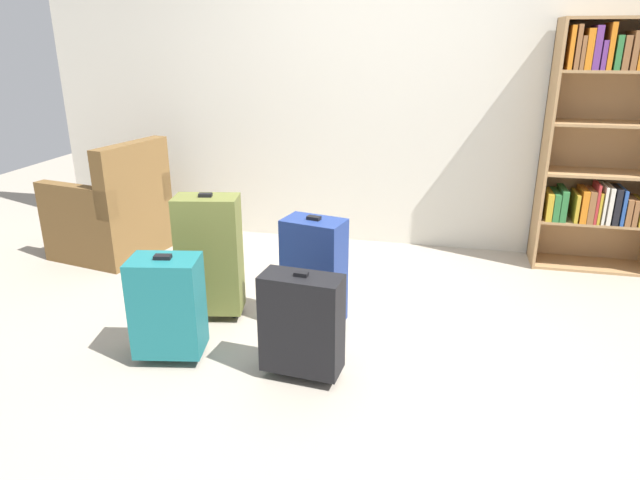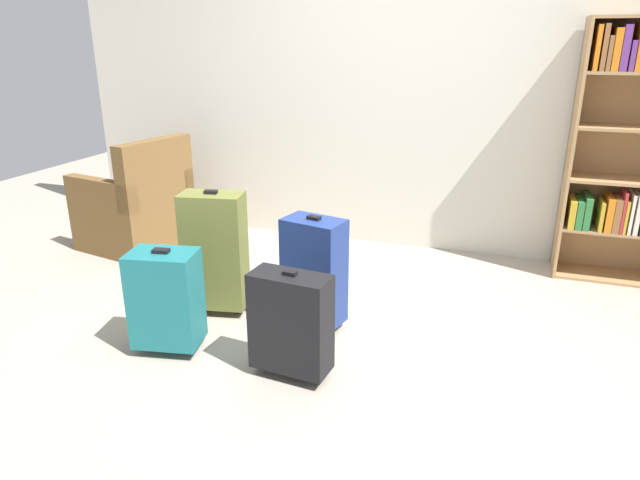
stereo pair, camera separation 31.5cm
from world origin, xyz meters
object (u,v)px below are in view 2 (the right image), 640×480
at_px(suitcase_olive, 215,251).
at_px(bookshelf, 636,143).
at_px(suitcase_navy_blue, 314,271).
at_px(suitcase_black, 291,322).
at_px(suitcase_teal, 166,298).
at_px(mug, 202,244).
at_px(armchair, 137,209).

bearing_deg(suitcase_olive, bookshelf, 30.00).
bearing_deg(suitcase_navy_blue, suitcase_black, -83.48).
bearing_deg(bookshelf, suitcase_olive, -150.00).
relative_size(suitcase_olive, suitcase_teal, 1.32).
height_order(bookshelf, mug, bookshelf).
distance_m(bookshelf, armchair, 3.70).
bearing_deg(suitcase_black, armchair, 143.83).
bearing_deg(suitcase_olive, armchair, 144.16).
bearing_deg(mug, bookshelf, 8.47).
bearing_deg(bookshelf, suitcase_black, -131.93).
bearing_deg(suitcase_teal, suitcase_navy_blue, 36.68).
relative_size(suitcase_black, suitcase_teal, 0.97).
xyz_separation_m(bookshelf, suitcase_olive, (-2.42, -1.40, -0.56)).
bearing_deg(suitcase_teal, suitcase_olive, 86.85).
bearing_deg(armchair, suitcase_black, -36.17).
distance_m(mug, suitcase_black, 2.01).
bearing_deg(suitcase_teal, suitcase_black, -1.70).
relative_size(bookshelf, mug, 14.63).
xyz_separation_m(suitcase_navy_blue, suitcase_black, (0.06, -0.52, -0.06)).
relative_size(bookshelf, suitcase_olive, 2.24).
bearing_deg(suitcase_black, suitcase_olive, 143.30).
xyz_separation_m(mug, suitcase_olive, (0.66, -0.94, 0.36)).
distance_m(suitcase_black, suitcase_olive, 0.88).
height_order(suitcase_navy_blue, suitcase_olive, suitcase_olive).
height_order(mug, suitcase_teal, suitcase_teal).
distance_m(suitcase_navy_blue, suitcase_olive, 0.64).
distance_m(bookshelf, suitcase_olive, 2.85).
bearing_deg(suitcase_navy_blue, bookshelf, 38.16).
distance_m(mug, suitcase_navy_blue, 1.63).
height_order(suitcase_navy_blue, suitcase_black, suitcase_navy_blue).
relative_size(armchair, suitcase_teal, 1.52).
xyz_separation_m(bookshelf, suitcase_black, (-1.72, -1.92, -0.66)).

